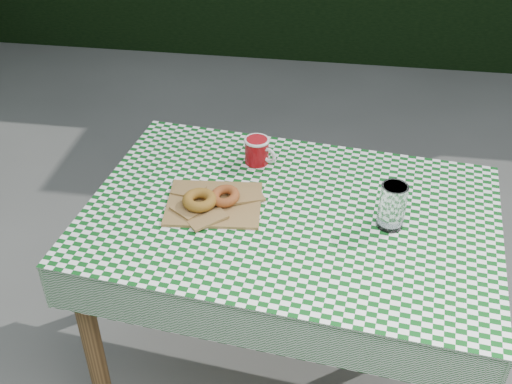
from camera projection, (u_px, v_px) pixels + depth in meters
table at (287, 301)px, 2.10m from camera, size 1.29×0.94×0.75m
tablecloth at (291, 213)px, 1.88m from camera, size 1.31×0.96×0.01m
paper_bag at (214, 203)px, 1.90m from camera, size 0.30×0.25×0.02m
bagel_front at (200, 200)px, 1.88m from camera, size 0.12×0.12×0.03m
bagel_back at (225, 196)px, 1.90m from camera, size 0.13×0.13×0.03m
coffee_mug at (257, 151)px, 2.08m from camera, size 0.21×0.21×0.09m
drinking_glass at (392, 206)px, 1.79m from camera, size 0.09×0.09×0.14m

